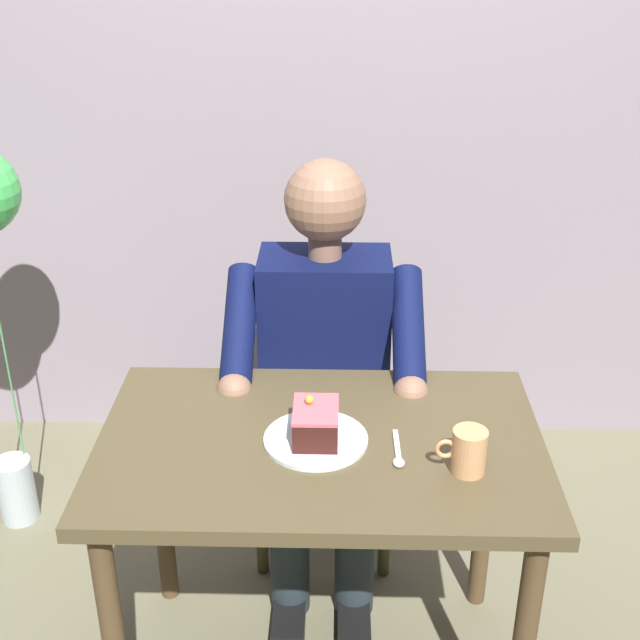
% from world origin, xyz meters
% --- Properties ---
extents(cafe_rear_panel, '(6.40, 0.12, 3.00)m').
position_xyz_m(cafe_rear_panel, '(0.00, -1.21, 1.50)').
color(cafe_rear_panel, gray).
rests_on(cafe_rear_panel, ground).
extents(dining_table, '(1.01, 0.64, 0.72)m').
position_xyz_m(dining_table, '(0.00, 0.00, 0.62)').
color(dining_table, brown).
rests_on(dining_table, ground).
extents(chair, '(0.42, 0.42, 0.90)m').
position_xyz_m(chair, '(0.00, -0.62, 0.50)').
color(chair, '#4C4A25').
rests_on(chair, ground).
extents(seated_person, '(0.53, 0.58, 1.22)m').
position_xyz_m(seated_person, '(0.00, -0.44, 0.64)').
color(seated_person, '#0C133C').
rests_on(seated_person, ground).
extents(dessert_plate, '(0.23, 0.23, 0.01)m').
position_xyz_m(dessert_plate, '(0.01, 0.01, 0.73)').
color(dessert_plate, silver).
rests_on(dessert_plate, dining_table).
extents(cake_slice, '(0.10, 0.13, 0.10)m').
position_xyz_m(cake_slice, '(0.01, 0.01, 0.77)').
color(cake_slice, '#3B1814').
rests_on(cake_slice, dessert_plate).
extents(coffee_cup, '(0.11, 0.07, 0.10)m').
position_xyz_m(coffee_cup, '(-0.31, 0.11, 0.77)').
color(coffee_cup, tan).
rests_on(coffee_cup, dining_table).
extents(dessert_spoon, '(0.03, 0.14, 0.01)m').
position_xyz_m(dessert_spoon, '(-0.17, 0.06, 0.72)').
color(dessert_spoon, silver).
rests_on(dessert_spoon, dining_table).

